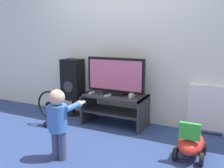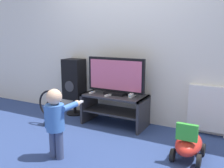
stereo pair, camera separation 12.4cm
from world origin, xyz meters
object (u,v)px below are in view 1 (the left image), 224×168
ride_on_toy (191,143)px  remote_secondary (108,95)px  child (59,118)px  game_console (132,95)px  television (115,77)px  speaker_tower (73,81)px  floor_fan (50,110)px  radiator (210,108)px  remote_primary (92,93)px

ride_on_toy → remote_secondary: bearing=160.7°
remote_secondary → child: child is taller
game_console → ride_on_toy: size_ratio=0.34×
game_console → child: size_ratio=0.23×
television → ride_on_toy: 1.46m
speaker_tower → ride_on_toy: size_ratio=1.80×
speaker_tower → floor_fan: speaker_tower is taller
child → ride_on_toy: child is taller
radiator → remote_primary: bearing=-169.0°
ride_on_toy → remote_primary: bearing=162.9°
floor_fan → ride_on_toy: size_ratio=1.02×
game_console → television: bearing=175.5°
child → floor_fan: bearing=135.3°
television → radiator: size_ratio=1.33×
floor_fan → remote_secondary: bearing=23.6°
remote_secondary → radiator: radiator is taller
remote_primary → ride_on_toy: remote_primary is taller
remote_primary → remote_secondary: same height
remote_primary → game_console: bearing=7.0°
child → speaker_tower: bearing=119.2°
game_console → child: bearing=-107.0°
speaker_tower → ride_on_toy: 2.21m
television → floor_fan: television is taller
remote_secondary → child: 1.11m
remote_primary → speaker_tower: 0.55m
radiator → ride_on_toy: bearing=-98.0°
floor_fan → ride_on_toy: 2.07m
remote_primary → ride_on_toy: size_ratio=0.25×
child → ride_on_toy: bearing=27.1°
television → child: television is taller
television → child: (-0.09, -1.25, -0.28)m
game_console → speaker_tower: 1.15m
television → remote_primary: 0.45m
remote_primary → speaker_tower: speaker_tower is taller
game_console → remote_secondary: bearing=-160.5°
floor_fan → ride_on_toy: floor_fan is taller
child → speaker_tower: 1.56m
remote_primary → child: (0.26, -1.15, -0.02)m
remote_primary → radiator: size_ratio=0.19×
remote_secondary → ride_on_toy: bearing=-19.3°
remote_secondary → speaker_tower: size_ratio=0.14×
television → speaker_tower: size_ratio=0.96×
game_console → child: child is taller
television → radiator: bearing=9.7°
floor_fan → radiator: bearing=18.2°
speaker_tower → floor_fan: (-0.00, -0.60, -0.35)m
floor_fan → radiator: (2.18, 0.72, 0.13)m
remote_primary → remote_secondary: (0.30, -0.04, 0.00)m
game_console → remote_secondary: size_ratio=1.35×
speaker_tower → television: bearing=-7.6°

